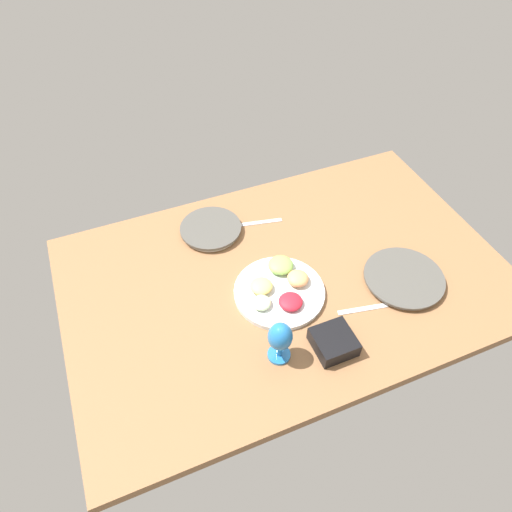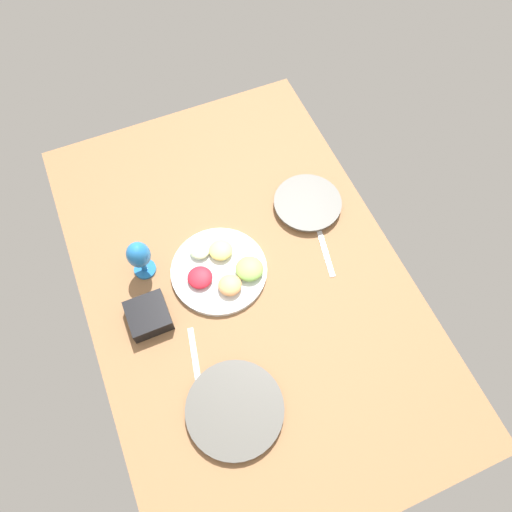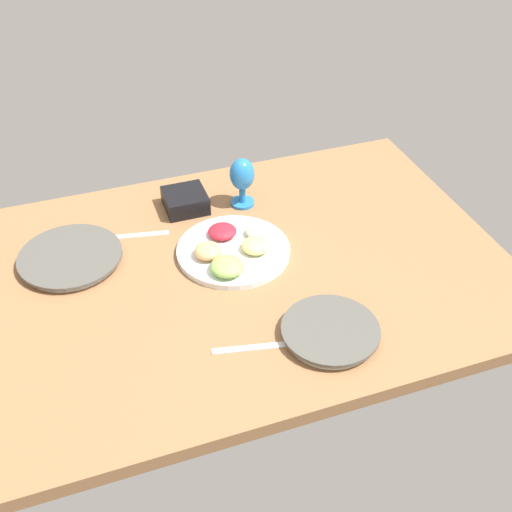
{
  "view_description": "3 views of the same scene",
  "coord_description": "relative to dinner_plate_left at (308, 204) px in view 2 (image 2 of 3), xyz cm",
  "views": [
    {
      "loc": [
        -52.52,
        -98.29,
        131.78
      ],
      "look_at": [
        -8.01,
        10.17,
        3.54
      ],
      "focal_mm": 32.85,
      "sensor_mm": 36.0,
      "label": 1
    },
    {
      "loc": [
        63.77,
        -22.52,
        146.92
      ],
      "look_at": [
        -4.99,
        6.37,
        3.54
      ],
      "focal_mm": 33.9,
      "sensor_mm": 36.0,
      "label": 2
    },
    {
      "loc": [
        36.07,
        132.14,
        116.14
      ],
      "look_at": [
        -10.22,
        0.78,
        3.54
      ],
      "focal_mm": 45.71,
      "sensor_mm": 36.0,
      "label": 3
    }
  ],
  "objects": [
    {
      "name": "hurricane_glass_blue",
      "position": [
        2.12,
        -61.62,
        8.53
      ],
      "size": [
        7.73,
        7.73,
        16.08
      ],
      "color": "#2371BD",
      "rests_on": "ground_plane"
    },
    {
      "name": "fruit_platter",
      "position": [
        12.85,
        -38.19,
        0.45
      ],
      "size": [
        32.27,
        32.27,
        5.58
      ],
      "color": "silver",
      "rests_on": "ground_plane"
    },
    {
      "name": "fork_by_right_plate",
      "position": [
        36.43,
        -56.17,
        -1.09
      ],
      "size": [
        18.01,
        5.21,
        0.6
      ],
      "primitive_type": "cube",
      "rotation": [
        0.0,
        0.0,
        -0.19
      ],
      "color": "silver",
      "rests_on": "ground_plane"
    },
    {
      "name": "dinner_plate_left",
      "position": [
        0.0,
        0.0,
        0.0
      ],
      "size": [
        24.38,
        24.38,
        2.67
      ],
      "color": "silver",
      "rests_on": "ground_plane"
    },
    {
      "name": "dinner_plate_right",
      "position": [
        56.59,
        -50.64,
        -0.13
      ],
      "size": [
        28.96,
        28.96,
        2.42
      ],
      "color": "silver",
      "rests_on": "ground_plane"
    },
    {
      "name": "square_bowl_black",
      "position": [
        19.55,
        -65.31,
        1.72
      ],
      "size": [
        12.73,
        12.73,
        5.58
      ],
      "color": "black",
      "rests_on": "ground_plane"
    },
    {
      "name": "fork_by_left_plate",
      "position": [
        20.23,
        -2.59,
        -1.09
      ],
      "size": [
        18.0,
        5.37,
        0.6
      ],
      "primitive_type": "cube",
      "rotation": [
        0.0,
        0.0,
        -0.2
      ],
      "color": "silver",
      "rests_on": "ground_plane"
    },
    {
      "name": "ground_plane",
      "position": [
        18.47,
        -32.19,
        -3.39
      ],
      "size": [
        160.0,
        104.0,
        4.0
      ],
      "primitive_type": "cube",
      "color": "#8C603D"
    }
  ]
}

